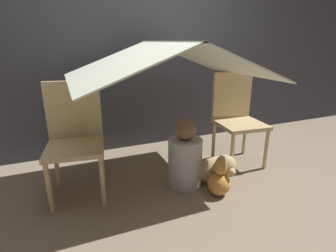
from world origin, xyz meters
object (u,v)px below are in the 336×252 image
at_px(chair_left, 75,135).
at_px(person_front, 185,158).
at_px(chair_right, 237,115).
at_px(dog, 218,168).

xyz_separation_m(chair_left, person_front, (0.86, -0.26, -0.24)).
height_order(chair_left, person_front, chair_left).
distance_m(chair_left, chair_right, 1.58).
distance_m(chair_right, dog, 0.66).
bearing_deg(dog, person_front, 160.16).
relative_size(chair_right, person_front, 1.50).
height_order(chair_right, dog, chair_right).
xyz_separation_m(person_front, dog, (0.28, -0.10, -0.11)).
height_order(chair_right, person_front, chair_right).
xyz_separation_m(chair_right, person_front, (-0.71, -0.26, -0.24)).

